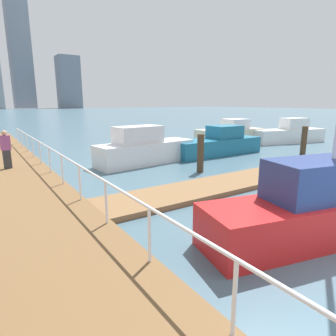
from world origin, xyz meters
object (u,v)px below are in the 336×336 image
at_px(moored_boat_2, 218,144).
at_px(pedestrian_2, 6,149).
at_px(moored_boat_3, 289,134).
at_px(moored_boat_4, 325,207).
at_px(moored_boat_1, 230,135).
at_px(moored_boat_0, 144,149).

xyz_separation_m(moored_boat_2, pedestrian_2, (-11.71, 0.84, 0.61)).
distance_m(moored_boat_3, moored_boat_4, 18.22).
bearing_deg(moored_boat_1, pedestrian_2, -172.35).
bearing_deg(moored_boat_3, moored_boat_0, -176.75).
bearing_deg(moored_boat_0, moored_boat_4, -93.06).
bearing_deg(pedestrian_2, moored_boat_2, -4.12).
bearing_deg(pedestrian_2, moored_boat_1, 7.65).
xyz_separation_m(moored_boat_2, moored_boat_4, (-5.80, -9.99, 0.10)).
bearing_deg(moored_boat_4, moored_boat_1, 52.67).
xyz_separation_m(moored_boat_0, moored_boat_3, (14.06, 0.80, -0.08)).
distance_m(moored_boat_1, moored_boat_2, 5.05).
height_order(moored_boat_2, pedestrian_2, pedestrian_2).
bearing_deg(pedestrian_2, moored_boat_3, 0.16).
relative_size(moored_boat_1, pedestrian_2, 3.32).
xyz_separation_m(moored_boat_0, moored_boat_2, (5.26, -0.10, -0.14)).
xyz_separation_m(moored_boat_1, moored_boat_4, (-9.89, -12.96, 0.02)).
relative_size(moored_boat_3, moored_boat_4, 0.66).
height_order(moored_boat_2, moored_boat_3, moored_boat_3).
bearing_deg(moored_boat_1, moored_boat_3, -23.68).
bearing_deg(moored_boat_0, moored_boat_2, -1.11).
bearing_deg(moored_boat_4, pedestrian_2, 118.63).
bearing_deg(moored_boat_3, pedestrian_2, -179.84).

